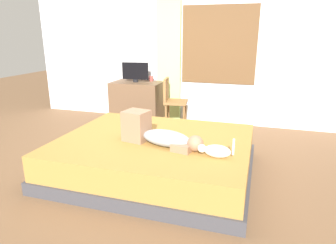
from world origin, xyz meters
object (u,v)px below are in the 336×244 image
(cat, at_px, (216,151))
(chair_by_desk, at_px, (172,99))
(tv_monitor, at_px, (135,72))
(cup, at_px, (151,78))
(desk, at_px, (138,102))
(person_lying, at_px, (158,134))
(bed, at_px, (155,156))

(cat, bearing_deg, chair_by_desk, 117.16)
(tv_monitor, relative_size, cup, 5.30)
(desk, distance_m, cup, 0.51)
(person_lying, xyz_separation_m, tv_monitor, (-1.15, 2.07, 0.38))
(tv_monitor, relative_size, chair_by_desk, 0.56)
(bed, bearing_deg, tv_monitor, 118.75)
(cat, distance_m, tv_monitor, 2.91)
(tv_monitor, xyz_separation_m, cup, (0.23, 0.21, -0.14))
(bed, height_order, tv_monitor, tv_monitor)
(desk, bearing_deg, chair_by_desk, -13.75)
(desk, bearing_deg, cat, -51.65)
(person_lying, distance_m, desk, 2.36)
(cat, bearing_deg, tv_monitor, 128.75)
(person_lying, relative_size, tv_monitor, 1.96)
(bed, height_order, cat, cat)
(desk, xyz_separation_m, chair_by_desk, (0.71, -0.17, 0.14))
(person_lying, bearing_deg, bed, 122.44)
(person_lying, bearing_deg, desk, 118.51)
(bed, relative_size, tv_monitor, 4.61)
(cup, height_order, chair_by_desk, chair_by_desk)
(cat, relative_size, chair_by_desk, 0.42)
(bed, xyz_separation_m, desk, (-1.02, 1.91, 0.16))
(person_lying, distance_m, cup, 2.47)
(tv_monitor, height_order, cup, tv_monitor)
(cat, xyz_separation_m, chair_by_desk, (-1.06, 2.07, 0.02))
(cat, bearing_deg, cup, 122.74)
(bed, distance_m, tv_monitor, 2.30)
(bed, xyz_separation_m, tv_monitor, (-1.05, 1.91, 0.71))
(desk, xyz_separation_m, tv_monitor, (-0.03, -0.00, 0.55))
(person_lying, relative_size, desk, 1.05)
(bed, height_order, person_lying, person_lying)
(cup, bearing_deg, chair_by_desk, -36.57)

